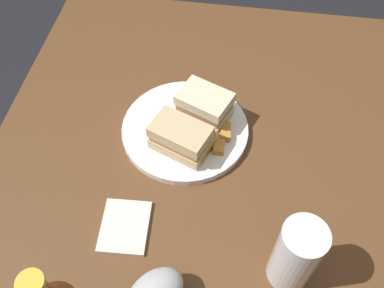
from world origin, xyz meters
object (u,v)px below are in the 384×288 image
Objects in this scene: pint_glass at (294,258)px; plate at (185,130)px; sandwich_half_left at (181,138)px; sandwich_half_right at (204,106)px; napkin at (125,226)px.

plate is at bearing -141.34° from pint_glass.
sandwich_half_left is at bearing -135.43° from pint_glass.
pint_glass reaches higher than sandwich_half_left.
sandwich_half_right is (-0.09, 0.04, 0.00)m from sandwich_half_left.
pint_glass is (0.33, 0.19, 0.02)m from sandwich_half_right.
pint_glass reaches higher than sandwich_half_right.
pint_glass is at bearing 30.55° from sandwich_half_right.
pint_glass is 0.32m from napkin.
pint_glass reaches higher than napkin.
sandwich_half_left is 0.84× the size of pint_glass.
sandwich_half_left is at bearing -0.03° from plate.
pint_glass is 1.50× the size of napkin.
pint_glass is (0.23, 0.23, 0.02)m from sandwich_half_left.
napkin is (0.28, -0.12, -0.05)m from sandwich_half_right.
napkin is at bearing -22.00° from sandwich_half_right.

